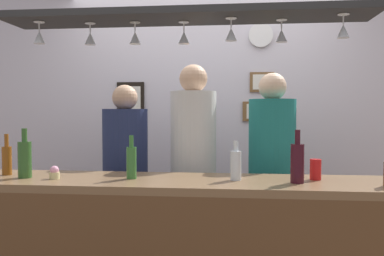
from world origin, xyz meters
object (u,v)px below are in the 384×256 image
Objects in this scene: bottle_wine_dark_red at (297,162)px; drink_can at (316,169)px; person_right_teal_shirt at (272,166)px; bottle_beer_amber_tall at (7,159)px; person_left_navy_shirt at (125,170)px; cupcake at (54,173)px; person_middle_white_patterned_shirt at (193,159)px; bottle_beer_green_import at (131,161)px; picture_frame_caricature at (131,100)px; wall_clock at (261,35)px; bottle_champagne_green at (25,158)px; picture_frame_upper_small at (262,82)px; picture_frame_lower_pair at (259,111)px; bottle_soda_clear at (236,164)px.

bottle_wine_dark_red is 2.46× the size of drink_can.
person_right_teal_shirt is 1.80m from bottle_beer_amber_tall.
person_right_teal_shirt is at bearing 110.05° from drink_can.
person_left_navy_shirt is 0.74m from cupcake.
bottle_beer_green_import is (-0.31, -0.64, 0.05)m from person_middle_white_patterned_shirt.
picture_frame_caricature is (-1.26, 0.77, 0.50)m from person_right_teal_shirt.
person_middle_white_patterned_shirt is at bearing -48.70° from picture_frame_caricature.
person_middle_white_patterned_shirt is 6.83× the size of bottle_beer_amber_tall.
person_middle_white_patterned_shirt is 8.07× the size of wall_clock.
drink_can is (0.78, -0.56, 0.01)m from person_middle_white_patterned_shirt.
bottle_beer_green_import is at bearing 3.16° from bottle_champagne_green.
bottle_wine_dark_red is 1.36× the size of wall_clock.
person_right_teal_shirt is 21.91× the size of cupcake.
cupcake is 0.35× the size of picture_frame_upper_small.
picture_frame_lower_pair is at bearing 55.80° from person_middle_white_patterned_shirt.
picture_frame_upper_small reaches higher than bottle_soda_clear.
picture_frame_upper_small reaches higher than bottle_champagne_green.
person_middle_white_patterned_shirt reaches higher than cupcake.
bottle_beer_green_import is at bearing -71.42° from person_left_navy_shirt.
person_left_navy_shirt is 5.43× the size of picture_frame_lower_pair.
picture_frame_lower_pair is at bearing 100.90° from drink_can.
person_middle_white_patterned_shirt is 7.72× the size of bottle_soda_clear.
person_left_navy_shirt is 1.10m from person_right_teal_shirt.
wall_clock is (-0.04, 0.77, 1.09)m from person_right_teal_shirt.
picture_frame_lower_pair is 1.36× the size of wall_clock.
picture_frame_upper_small reaches higher than bottle_beer_green_import.
person_left_navy_shirt is 20.89× the size of cupcake.
picture_frame_upper_small is at bearing 0.00° from picture_frame_caricature.
wall_clock is (-0.12, 1.45, 0.98)m from bottle_wine_dark_red.
bottle_beer_amber_tall is (-1.13, -0.58, 0.05)m from person_middle_white_patterned_shirt.
bottle_beer_green_import is 1.18× the size of wall_clock.
bottle_beer_amber_tall is at bearing -152.79° from person_middle_white_patterned_shirt.
picture_frame_caricature is (0.45, 1.35, 0.41)m from bottle_beer_amber_tall.
person_left_navy_shirt is at bearing -180.00° from person_right_teal_shirt.
bottle_wine_dark_red is (0.66, -0.68, 0.07)m from person_middle_white_patterned_shirt.
picture_frame_lower_pair is (1.65, 1.35, 0.30)m from bottle_beer_amber_tall.
wall_clock is (0.84, 1.41, 0.99)m from bottle_beer_green_import.
wall_clock is at bearing 81.00° from bottle_soda_clear.
picture_frame_lower_pair is (-0.02, 0.00, -0.27)m from picture_frame_upper_small.
bottle_soda_clear is 0.62m from bottle_beer_green_import.
bottle_beer_amber_tall is at bearing -108.36° from picture_frame_caricature.
person_right_teal_shirt is 0.70m from bottle_wine_dark_red.
bottle_beer_green_import is (0.82, -0.06, 0.00)m from bottle_beer_amber_tall.
bottle_wine_dark_red is 1.15× the size of bottle_beer_amber_tall.
bottle_soda_clear is at bearing -99.00° from wall_clock.
picture_frame_lower_pair reaches higher than bottle_wine_dark_red.
person_right_teal_shirt is 14.01× the size of drink_can.
bottle_beer_green_import is at bearing -4.06° from bottle_beer_amber_tall.
bottle_wine_dark_red is 1.15× the size of bottle_beer_green_import.
cupcake is 0.35× the size of wall_clock.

